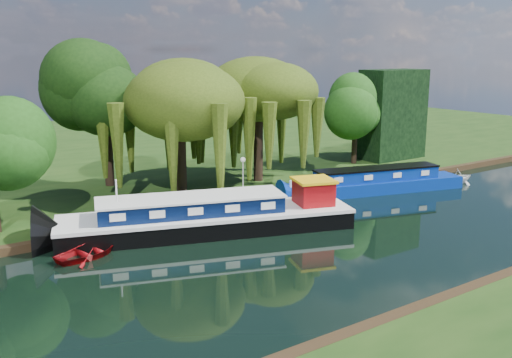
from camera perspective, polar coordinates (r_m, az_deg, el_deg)
ground at (r=31.38m, az=8.55°, el=-6.26°), size 120.00×120.00×0.00m
far_bank at (r=60.01m, az=-14.10°, el=2.88°), size 120.00×52.00×0.45m
dutch_barge at (r=32.65m, az=-4.61°, el=-3.79°), size 16.99×8.79×3.51m
narrowboat at (r=42.51m, az=11.94°, el=-0.35°), size 13.60×5.73×1.97m
red_dinghy at (r=30.10m, az=-16.40°, el=-7.49°), size 3.82×3.10×0.70m
white_cruiser at (r=47.25m, az=19.58°, el=-0.38°), size 2.72×2.47×1.24m
willow_left at (r=38.73m, az=-7.66°, el=7.62°), size 7.23×7.23×8.67m
willow_right at (r=42.51m, az=0.24°, el=7.91°), size 6.86×6.86×8.35m
tree_far_mid at (r=42.24m, az=-14.87°, el=8.12°), size 5.84×5.84×9.56m
tree_far_right at (r=50.04m, az=9.94°, el=6.80°), size 4.11×4.11×6.73m
conifer_hedge at (r=53.39m, az=13.49°, el=6.31°), size 6.00×3.00×8.00m
lamppost at (r=39.05m, az=-1.31°, el=1.36°), size 0.36×0.36×2.56m
mooring_posts at (r=37.13m, az=-0.81°, el=-1.57°), size 19.16×0.16×1.00m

